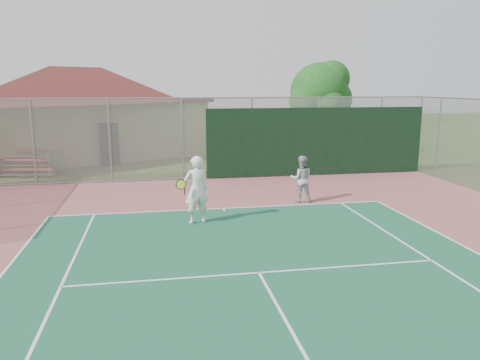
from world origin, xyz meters
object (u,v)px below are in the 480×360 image
object	(u,v)px
bleachers	(25,163)
tree	(321,94)
clubhouse	(77,103)
player_white_front	(196,190)
player_grey_back	(301,179)

from	to	relation	value
bleachers	tree	xyz separation A→B (m)	(15.07, 2.97, 2.96)
clubhouse	bleachers	world-z (taller)	clubhouse
bleachers	tree	size ratio (longest dim) A/B	0.57
bleachers	player_white_front	world-z (taller)	player_white_front
bleachers	player_grey_back	bearing A→B (deg)	-22.94
tree	player_white_front	size ratio (longest dim) A/B	2.68
bleachers	player_white_front	bearing A→B (deg)	-41.82
tree	player_white_front	bearing A→B (deg)	-123.96
bleachers	player_white_front	xyz separation A→B (m)	(7.01, -8.99, 0.44)
bleachers	clubhouse	bearing A→B (deg)	85.85
player_white_front	tree	bearing A→B (deg)	-136.84
tree	bleachers	bearing A→B (deg)	-168.84
player_grey_back	player_white_front	bearing A→B (deg)	35.01
bleachers	player_white_front	size ratio (longest dim) A/B	1.53
clubhouse	bleachers	distance (m)	6.59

